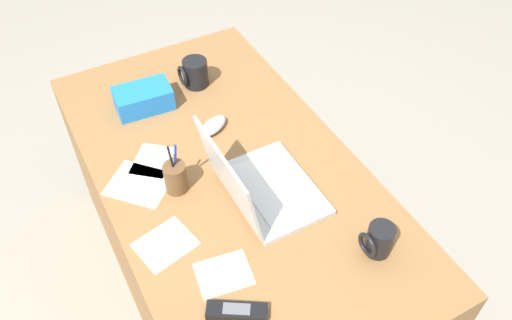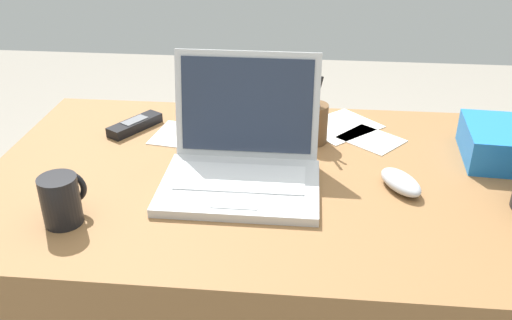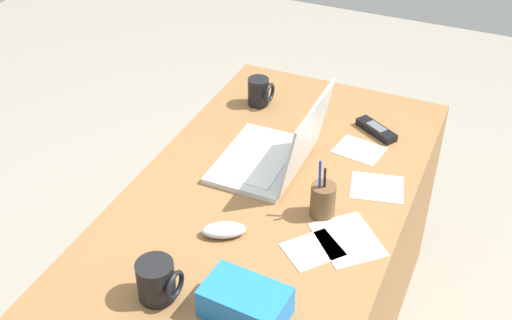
% 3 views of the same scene
% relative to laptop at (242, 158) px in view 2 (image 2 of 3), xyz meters
% --- Properties ---
extents(desk, '(1.43, 0.77, 0.70)m').
position_rel_laptop_xyz_m(desk, '(0.15, 0.03, -0.40)').
color(desk, olive).
rests_on(desk, ground).
extents(laptop, '(0.33, 0.28, 0.25)m').
position_rel_laptop_xyz_m(laptop, '(0.00, 0.00, 0.00)').
color(laptop, silver).
rests_on(laptop, desk).
extents(computer_mouse, '(0.10, 0.13, 0.03)m').
position_rel_laptop_xyz_m(computer_mouse, '(0.33, -0.01, -0.03)').
color(computer_mouse, silver).
rests_on(computer_mouse, desk).
extents(coffee_mug_tall, '(0.07, 0.08, 0.10)m').
position_rel_laptop_xyz_m(coffee_mug_tall, '(-0.32, -0.19, -0.00)').
color(coffee_mug_tall, black).
rests_on(coffee_mug_tall, desk).
extents(cordless_phone, '(0.12, 0.15, 0.03)m').
position_rel_laptop_xyz_m(cordless_phone, '(-0.30, 0.23, -0.04)').
color(cordless_phone, black).
rests_on(cordless_phone, desk).
extents(pen_holder, '(0.07, 0.07, 0.18)m').
position_rel_laptop_xyz_m(pen_holder, '(0.15, 0.20, -0.00)').
color(pen_holder, brown).
rests_on(pen_holder, desk).
extents(snack_bag, '(0.13, 0.20, 0.08)m').
position_rel_laptop_xyz_m(snack_bag, '(0.55, 0.15, -0.01)').
color(snack_bag, blue).
rests_on(snack_bag, desk).
extents(paper_note_near_laptop, '(0.18, 0.17, 0.00)m').
position_rel_laptop_xyz_m(paper_note_near_laptop, '(0.29, 0.22, -0.05)').
color(paper_note_near_laptop, white).
rests_on(paper_note_near_laptop, desk).
extents(paper_note_left, '(0.13, 0.16, 0.00)m').
position_rel_laptop_xyz_m(paper_note_left, '(-0.19, 0.21, -0.05)').
color(paper_note_left, white).
rests_on(paper_note_left, desk).
extents(paper_note_right, '(0.23, 0.23, 0.00)m').
position_rel_laptop_xyz_m(paper_note_right, '(0.22, 0.29, -0.05)').
color(paper_note_right, white).
rests_on(paper_note_right, desk).
extents(paper_note_front, '(0.16, 0.17, 0.00)m').
position_rel_laptop_xyz_m(paper_note_front, '(-0.03, 0.31, -0.05)').
color(paper_note_front, white).
rests_on(paper_note_front, desk).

